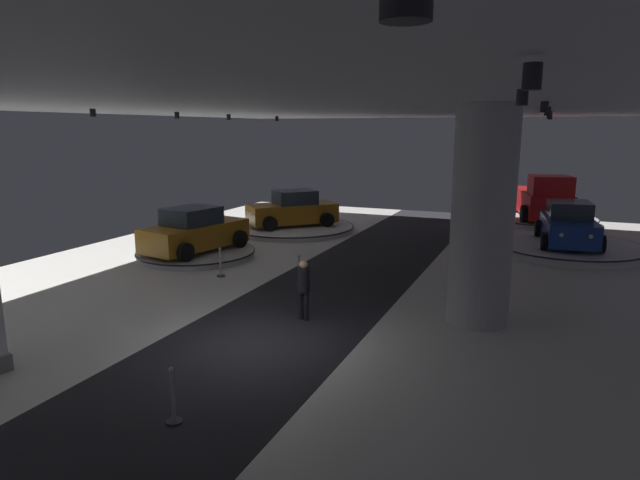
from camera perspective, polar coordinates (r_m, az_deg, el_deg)
ground at (r=12.93m, az=-6.82°, el=-10.85°), size 24.00×44.00×0.06m
ceiling_with_spotlights at (r=11.98m, az=-7.48°, el=14.63°), size 24.00×44.00×0.39m
column_right at (r=14.13m, az=16.62°, el=2.37°), size 1.54×1.54×5.50m
display_platform_mid_left at (r=21.68m, az=-12.79°, el=-1.37°), size 4.54×4.54×0.24m
display_car_mid_left at (r=21.48m, az=-12.96°, el=0.88°), size 2.86×4.47×1.71m
display_platform_far_right at (r=24.26m, az=24.32°, el=-0.67°), size 5.93×5.93×0.31m
display_car_far_right at (r=24.13m, az=24.49°, el=1.43°), size 2.58×4.37×1.71m
display_platform_deep_right at (r=31.15m, az=22.02°, el=2.03°), size 5.68×5.68×0.31m
pickup_truck_deep_right at (r=30.69m, az=22.28°, el=3.90°), size 3.54×5.63×2.30m
display_platform_far_left at (r=26.64m, az=-2.92°, el=1.31°), size 6.02×6.02×0.25m
display_car_far_left at (r=26.51m, az=-2.88°, el=3.17°), size 4.23×4.25×1.71m
visitor_walking_near at (r=14.11m, az=-1.73°, el=-4.83°), size 0.32×0.32×1.59m
stanchion_a at (r=17.25m, az=-2.20°, el=-3.62°), size 0.28×0.28×1.01m
stanchion_b at (r=18.62m, az=-10.35°, el=-2.65°), size 0.28×0.28×1.01m
stanchion_c at (r=9.89m, az=-15.07°, el=-16.07°), size 0.28×0.28×1.01m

